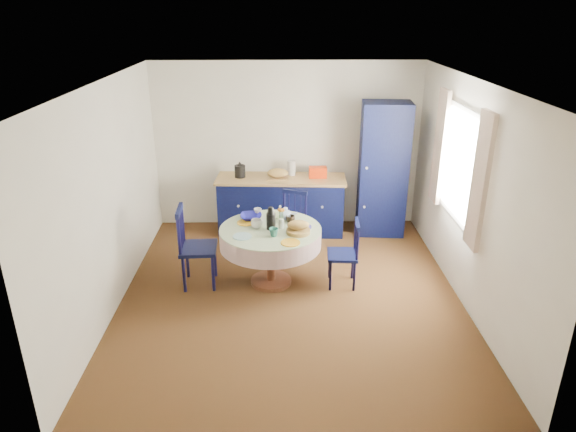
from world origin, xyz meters
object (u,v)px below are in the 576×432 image
pantry_cabinet (383,170)px  mug_b (274,232)px  dining_table (271,238)px  mug_c (290,219)px  cobalt_bowl (251,217)px  chair_left (195,246)px  chair_right (345,253)px  mug_d (258,212)px  kitchen_counter (281,204)px  chair_far (292,223)px  mug_a (256,224)px

pantry_cabinet → mug_b: 2.40m
dining_table → mug_b: dining_table is taller
mug_c → cobalt_bowl: mug_c is taller
chair_left → pantry_cabinet: bearing=-61.7°
pantry_cabinet → chair_right: bearing=-109.8°
mug_d → kitchen_counter: bearing=75.7°
pantry_cabinet → mug_b: (-1.60, -1.78, -0.19)m
kitchen_counter → mug_b: 1.86m
dining_table → mug_d: bearing=112.7°
chair_far → mug_d: (-0.45, -0.45, 0.35)m
mug_b → dining_table: bearing=98.3°
dining_table → chair_right: size_ratio=1.46×
mug_a → mug_d: mug_a is taller
pantry_cabinet → mug_d: bearing=-143.3°
dining_table → chair_left: (-0.93, -0.01, -0.11)m
mug_d → dining_table: bearing=-67.3°
mug_b → chair_left: bearing=167.1°
chair_far → dining_table: bearing=-87.3°
chair_right → mug_d: size_ratio=8.51×
chair_left → chair_right: chair_left is taller
mug_a → cobalt_bowl: mug_a is taller
chair_right → mug_b: (-0.87, -0.17, 0.37)m
kitchen_counter → cobalt_bowl: kitchen_counter is taller
kitchen_counter → dining_table: kitchen_counter is taller
cobalt_bowl → kitchen_counter: bearing=73.9°
chair_far → mug_a: 1.02m
cobalt_bowl → mug_a: bearing=-73.3°
chair_right → mug_b: same height
kitchen_counter → chair_left: kitchen_counter is taller
mug_a → cobalt_bowl: (-0.08, 0.26, -0.02)m
mug_b → mug_d: 0.68m
mug_a → dining_table: bearing=-8.3°
chair_far → kitchen_counter: bearing=121.2°
pantry_cabinet → chair_right: (-0.73, -1.60, -0.56)m
pantry_cabinet → mug_c: 1.96m
dining_table → mug_c: (0.24, 0.18, 0.17)m
pantry_cabinet → mug_b: pantry_cabinet is taller
dining_table → chair_left: size_ratio=1.21×
pantry_cabinet → chair_far: pantry_cabinet is taller
mug_b → mug_a: bearing=129.5°
kitchen_counter → chair_left: size_ratio=1.91×
mug_d → cobalt_bowl: bearing=-120.3°
kitchen_counter → chair_right: size_ratio=2.31×
dining_table → mug_a: (-0.18, 0.03, 0.17)m
chair_far → mug_a: (-0.45, -0.84, 0.35)m
chair_right → chair_far: bearing=-142.1°
mug_a → mug_d: 0.39m
chair_left → cobalt_bowl: size_ratio=3.76×
chair_left → chair_right: 1.83m
chair_far → cobalt_bowl: size_ratio=3.23×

